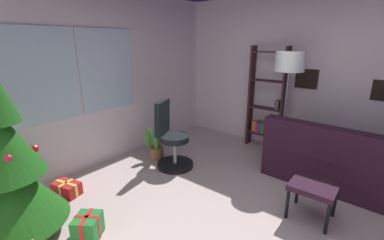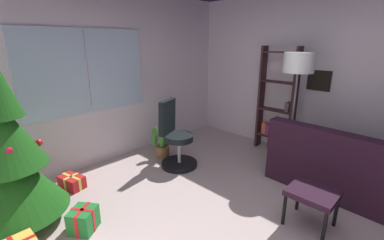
{
  "view_description": "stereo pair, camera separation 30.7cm",
  "coord_description": "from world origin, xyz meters",
  "views": [
    {
      "loc": [
        -2.18,
        -0.88,
        1.86
      ],
      "look_at": [
        0.19,
        1.02,
        0.94
      ],
      "focal_mm": 24.21,
      "sensor_mm": 36.0,
      "label": 1
    },
    {
      "loc": [
        -1.98,
        -1.11,
        1.86
      ],
      "look_at": [
        0.19,
        1.02,
        0.94
      ],
      "focal_mm": 24.21,
      "sensor_mm": 36.0,
      "label": 2
    }
  ],
  "objects": [
    {
      "name": "gift_box_red",
      "position": [
        -0.92,
        2.15,
        0.08
      ],
      "size": [
        0.28,
        0.37,
        0.17
      ],
      "color": "red",
      "rests_on": "ground_plane"
    },
    {
      "name": "potted_plant",
      "position": [
        0.54,
        2.05,
        0.29
      ],
      "size": [
        0.45,
        0.41,
        0.63
      ],
      "color": "olive",
      "rests_on": "ground_plane"
    },
    {
      "name": "ground_plane",
      "position": [
        0.0,
        0.0,
        -0.05
      ],
      "size": [
        4.66,
        5.23,
        0.1
      ],
      "primitive_type": "cube",
      "color": "#B8A29F"
    },
    {
      "name": "bookshelf",
      "position": [
        2.11,
        0.87,
        0.78
      ],
      "size": [
        0.18,
        0.64,
        1.8
      ],
      "color": "#381E20",
      "rests_on": "ground_plane"
    },
    {
      "name": "footstool",
      "position": [
        0.53,
        -0.38,
        0.35
      ],
      "size": [
        0.41,
        0.46,
        0.41
      ],
      "color": "black",
      "rests_on": "ground_plane"
    },
    {
      "name": "office_chair",
      "position": [
        0.49,
        1.66,
        0.4
      ],
      "size": [
        0.56,
        0.58,
        1.04
      ],
      "color": "black",
      "rests_on": "ground_plane"
    },
    {
      "name": "holiday_tree",
      "position": [
        -1.58,
        1.82,
        0.78
      ],
      "size": [
        0.96,
        0.96,
        2.3
      ],
      "color": "#4C331E",
      "rests_on": "ground_plane"
    },
    {
      "name": "gift_box_green",
      "position": [
        -1.16,
        1.25,
        0.12
      ],
      "size": [
        0.34,
        0.34,
        0.25
      ],
      "color": "#1E722D",
      "rests_on": "ground_plane"
    },
    {
      "name": "floor_lamp",
      "position": [
        1.69,
        0.39,
        1.5
      ],
      "size": [
        0.42,
        0.42,
        1.73
      ],
      "color": "slate",
      "rests_on": "ground_plane"
    },
    {
      "name": "wall_back_with_windows",
      "position": [
        -0.02,
        2.66,
        1.32
      ],
      "size": [
        4.66,
        0.12,
        2.63
      ],
      "color": "silver",
      "rests_on": "ground_plane"
    },
    {
      "name": "couch",
      "position": [
        1.61,
        -0.72,
        0.3
      ],
      "size": [
        1.58,
        2.15,
        0.87
      ],
      "color": "black",
      "rests_on": "ground_plane"
    },
    {
      "name": "wall_right_with_frames",
      "position": [
        2.38,
        -0.0,
        1.32
      ],
      "size": [
        0.12,
        5.23,
        2.63
      ],
      "color": "silver",
      "rests_on": "ground_plane"
    }
  ]
}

